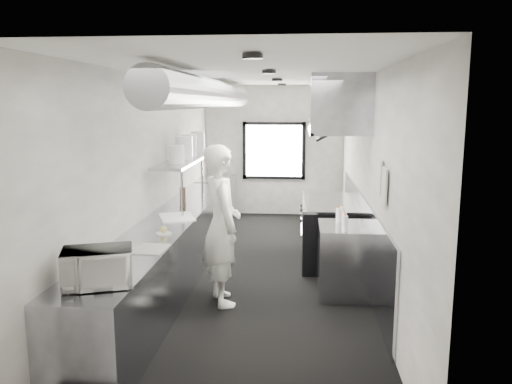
% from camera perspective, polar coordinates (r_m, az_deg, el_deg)
% --- Properties ---
extents(floor, '(3.00, 8.00, 0.01)m').
position_cam_1_polar(floor, '(7.39, 0.30, -9.11)').
color(floor, black).
rests_on(floor, ground).
extents(ceiling, '(3.00, 8.00, 0.01)m').
position_cam_1_polar(ceiling, '(7.00, 0.32, 13.10)').
color(ceiling, white).
rests_on(ceiling, wall_back).
extents(wall_back, '(3.00, 0.02, 2.80)m').
position_cam_1_polar(wall_back, '(11.03, 2.03, 4.67)').
color(wall_back, silver).
rests_on(wall_back, floor).
extents(wall_front, '(3.00, 0.02, 2.80)m').
position_cam_1_polar(wall_front, '(3.19, -5.73, -8.70)').
color(wall_front, silver).
rests_on(wall_front, floor).
extents(wall_left, '(0.02, 8.00, 2.80)m').
position_cam_1_polar(wall_left, '(7.34, -11.45, 1.80)').
color(wall_left, silver).
rests_on(wall_left, floor).
extents(wall_right, '(0.02, 8.00, 2.80)m').
position_cam_1_polar(wall_right, '(7.10, 12.47, 1.49)').
color(wall_right, silver).
rests_on(wall_right, floor).
extents(wall_cladding, '(0.03, 5.50, 1.10)m').
position_cam_1_polar(wall_cladding, '(7.55, 11.79, -4.56)').
color(wall_cladding, gray).
rests_on(wall_cladding, wall_right).
extents(hvac_duct, '(0.40, 6.40, 0.40)m').
position_cam_1_polar(hvac_duct, '(7.47, -4.88, 10.95)').
color(hvac_duct, gray).
rests_on(hvac_duct, ceiling).
extents(service_window, '(1.36, 0.05, 1.25)m').
position_cam_1_polar(service_window, '(10.99, 2.02, 4.65)').
color(service_window, white).
rests_on(service_window, wall_back).
extents(exhaust_hood, '(0.81, 2.20, 0.88)m').
position_cam_1_polar(exhaust_hood, '(7.68, 9.06, 9.65)').
color(exhaust_hood, gray).
rests_on(exhaust_hood, ceiling).
extents(prep_counter, '(0.70, 6.00, 0.90)m').
position_cam_1_polar(prep_counter, '(6.97, -9.57, -6.56)').
color(prep_counter, gray).
rests_on(prep_counter, floor).
extents(pass_shelf, '(0.45, 3.00, 0.68)m').
position_cam_1_polar(pass_shelf, '(8.20, -7.44, 3.71)').
color(pass_shelf, gray).
rests_on(pass_shelf, prep_counter).
extents(range, '(0.88, 1.60, 0.94)m').
position_cam_1_polar(range, '(7.92, 8.25, -4.37)').
color(range, black).
rests_on(range, floor).
extents(bottle_station, '(0.65, 0.80, 0.90)m').
position_cam_1_polar(bottle_station, '(6.59, 9.89, -7.55)').
color(bottle_station, gray).
rests_on(bottle_station, floor).
extents(far_work_table, '(0.70, 1.20, 0.90)m').
position_cam_1_polar(far_work_table, '(10.50, -4.51, -0.87)').
color(far_work_table, gray).
rests_on(far_work_table, floor).
extents(notice_sheet_a, '(0.02, 0.28, 0.38)m').
position_cam_1_polar(notice_sheet_a, '(5.89, 13.72, 1.71)').
color(notice_sheet_a, beige).
rests_on(notice_sheet_a, wall_right).
extents(notice_sheet_b, '(0.02, 0.28, 0.38)m').
position_cam_1_polar(notice_sheet_b, '(5.55, 14.23, 0.68)').
color(notice_sheet_b, beige).
rests_on(notice_sheet_b, wall_right).
extents(line_cook, '(0.70, 0.83, 1.94)m').
position_cam_1_polar(line_cook, '(6.12, -3.88, -3.73)').
color(line_cook, white).
rests_on(line_cook, floor).
extents(microwave, '(0.63, 0.55, 0.32)m').
position_cam_1_polar(microwave, '(4.50, -17.41, -8.07)').
color(microwave, white).
rests_on(microwave, prep_counter).
extents(deli_tub_a, '(0.14, 0.14, 0.09)m').
position_cam_1_polar(deli_tub_a, '(4.93, -18.40, -7.94)').
color(deli_tub_a, silver).
rests_on(deli_tub_a, prep_counter).
extents(deli_tub_b, '(0.18, 0.18, 0.10)m').
position_cam_1_polar(deli_tub_b, '(5.27, -16.01, -6.57)').
color(deli_tub_b, silver).
rests_on(deli_tub_b, prep_counter).
extents(newspaper, '(0.34, 0.42, 0.01)m').
position_cam_1_polar(newspaper, '(5.47, -11.76, -6.28)').
color(newspaper, beige).
rests_on(newspaper, prep_counter).
extents(small_plate, '(0.21, 0.21, 0.02)m').
position_cam_1_polar(small_plate, '(6.06, -10.34, -4.61)').
color(small_plate, white).
rests_on(small_plate, prep_counter).
extents(pastry, '(0.08, 0.08, 0.08)m').
position_cam_1_polar(pastry, '(6.05, -10.35, -4.17)').
color(pastry, '#DFCF75').
rests_on(pastry, small_plate).
extents(cutting_board, '(0.61, 0.69, 0.02)m').
position_cam_1_polar(cutting_board, '(6.89, -8.89, -2.80)').
color(cutting_board, white).
rests_on(cutting_board, prep_counter).
extents(knife_block, '(0.13, 0.22, 0.22)m').
position_cam_1_polar(knife_block, '(7.95, -8.26, -0.34)').
color(knife_block, '#54391D').
rests_on(knife_block, prep_counter).
extents(plate_stack_a, '(0.23, 0.23, 0.26)m').
position_cam_1_polar(plate_stack_a, '(7.35, -8.95, 4.25)').
color(plate_stack_a, white).
rests_on(plate_stack_a, pass_shelf).
extents(plate_stack_b, '(0.30, 0.30, 0.34)m').
position_cam_1_polar(plate_stack_b, '(7.89, -8.10, 4.96)').
color(plate_stack_b, white).
rests_on(plate_stack_b, pass_shelf).
extents(plate_stack_c, '(0.26, 0.26, 0.35)m').
position_cam_1_polar(plate_stack_c, '(8.27, -7.51, 5.22)').
color(plate_stack_c, white).
rests_on(plate_stack_c, pass_shelf).
extents(plate_stack_d, '(0.28, 0.28, 0.36)m').
position_cam_1_polar(plate_stack_d, '(8.98, -6.54, 5.64)').
color(plate_stack_d, white).
rests_on(plate_stack_d, pass_shelf).
extents(squeeze_bottle_a, '(0.07, 0.07, 0.19)m').
position_cam_1_polar(squeeze_bottle_a, '(6.17, 10.00, -3.51)').
color(squeeze_bottle_a, white).
rests_on(squeeze_bottle_a, bottle_station).
extents(squeeze_bottle_b, '(0.07, 0.07, 0.16)m').
position_cam_1_polar(squeeze_bottle_b, '(6.32, 9.93, -3.32)').
color(squeeze_bottle_b, white).
rests_on(squeeze_bottle_b, bottle_station).
extents(squeeze_bottle_c, '(0.06, 0.06, 0.17)m').
position_cam_1_polar(squeeze_bottle_c, '(6.42, 9.90, -3.08)').
color(squeeze_bottle_c, white).
rests_on(squeeze_bottle_c, bottle_station).
extents(squeeze_bottle_d, '(0.06, 0.06, 0.19)m').
position_cam_1_polar(squeeze_bottle_d, '(6.61, 9.26, -2.60)').
color(squeeze_bottle_d, white).
rests_on(squeeze_bottle_d, bottle_station).
extents(squeeze_bottle_e, '(0.08, 0.08, 0.19)m').
position_cam_1_polar(squeeze_bottle_e, '(6.69, 9.70, -2.44)').
color(squeeze_bottle_e, white).
rests_on(squeeze_bottle_e, bottle_station).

